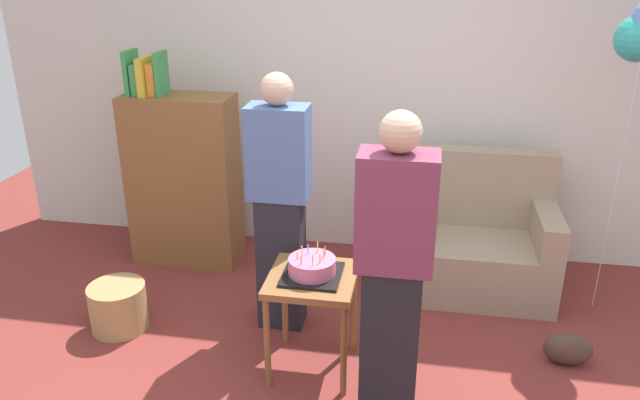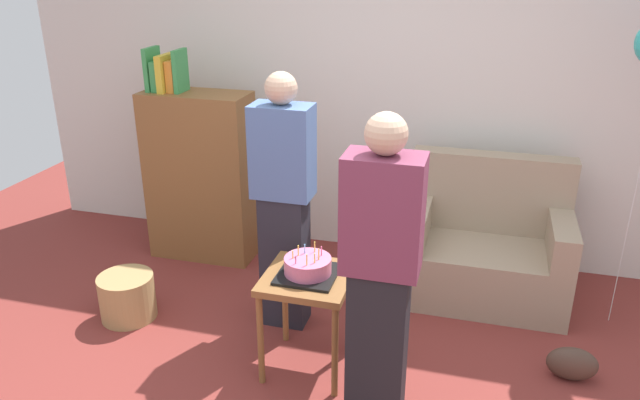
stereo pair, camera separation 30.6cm
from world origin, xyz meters
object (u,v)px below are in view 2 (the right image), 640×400
Objects in this scene: side_table at (308,290)px; birthday_cake at (308,267)px; handbag at (572,364)px; couch at (485,249)px; wicker_basket at (127,297)px; bookshelf at (200,174)px; person_holding_cake at (380,279)px; person_blowing_candles at (284,203)px.

birthday_cake is (0.00, -0.00, 0.14)m from side_table.
birthday_cake is 1.59m from handbag.
couch reaches higher than wicker_basket.
bookshelf is 2.25m from person_holding_cake.
handbag is at bearing 11.06° from side_table.
couch is at bearing -0.86° from bookshelf.
wicker_basket is 1.29× the size of handbag.
side_table is at bearing -168.94° from handbag.
person_blowing_candles reaches higher than birthday_cake.
birthday_cake is at bearing -129.67° from couch.
person_blowing_candles and person_holding_cake have the same top height.
couch is 1.51m from birthday_cake.
bookshelf is (-2.15, 0.03, 0.33)m from couch.
side_table is at bearing -43.99° from bookshelf.
couch is at bearing 50.33° from side_table.
person_holding_cake is (0.73, -0.76, 0.00)m from person_blowing_candles.
person_blowing_candles reaches higher than side_table.
person_holding_cake is at bearing -36.49° from birthday_cake.
couch is 1.03m from handbag.
person_holding_cake is at bearing -148.32° from handbag.
handbag is (1.01, 0.62, -0.73)m from person_holding_cake.
wicker_basket is (-1.75, 0.52, -0.68)m from person_holding_cake.
handbag is at bearing -18.24° from bookshelf.
birthday_cake is (-0.94, -1.14, 0.31)m from couch.
wicker_basket is at bearing -94.90° from bookshelf.
bookshelf is at bearing 85.10° from wicker_basket.
side_table is 1.55m from handbag.
wicker_basket is at bearing 172.15° from birthday_cake.
couch is at bearing 23.17° from wicker_basket.
couch is 2.44m from wicker_basket.
bookshelf is at bearing 136.01° from birthday_cake.
person_blowing_candles is 1.89m from handbag.
person_blowing_candles is 5.82× the size of handbag.
couch reaches higher than side_table.
birthday_cake is 1.14× the size of handbag.
side_table is 0.65m from person_holding_cake.
handbag is (0.52, -0.85, -0.24)m from couch.
bookshelf is at bearing -55.35° from person_holding_cake.
handbag is at bearing -58.39° from couch.
couch is at bearing 50.33° from birthday_cake.
couch reaches higher than handbag.
wicker_basket is at bearing -177.77° from handbag.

